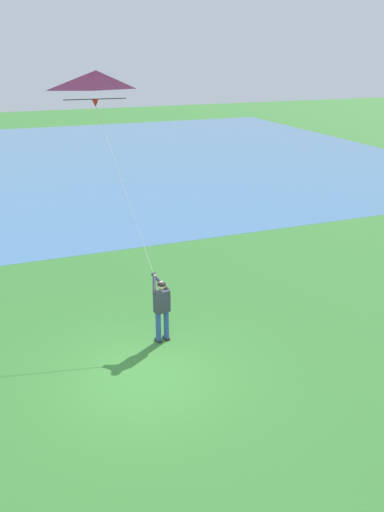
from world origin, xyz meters
name	(u,v)px	position (x,y,z in m)	size (l,w,h in m)	color
ground_plane	(147,376)	(0.00, 0.00, 0.00)	(120.00, 120.00, 0.00)	#33702D
lake_water	(92,160)	(-26.42, 4.00, 0.00)	(36.00, 44.00, 0.01)	teal
person_kite_flyer	(161,305)	(-1.43, 0.87, 1.05)	(0.62, 0.52, 1.83)	#232328
flying_kite	(97,92)	(-4.66, 0.20, 6.15)	(3.38, 1.90, 4.76)	#E02D9E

